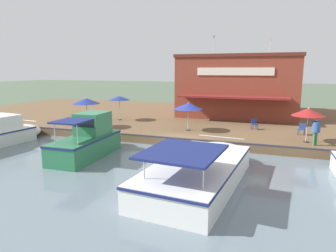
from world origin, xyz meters
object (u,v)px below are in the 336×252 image
object	(u,v)px
person_near_entrance	(316,128)
cafe_chair_mid_patio	(302,128)
motorboat_fourth_along	(91,140)
waterfront_restaurant	(240,85)
patio_umbrella_mid_patio_right	(86,101)
cafe_chair_far_corner_seat	(254,123)
motorboat_mid_row	(203,167)
patio_umbrella_far_corner	(308,112)
patio_umbrella_by_entrance	(119,98)
tree_behind_restaurant	(253,75)
patio_umbrella_back_row	(188,106)

from	to	relation	value
person_near_entrance	cafe_chair_mid_patio	bearing A→B (deg)	-170.57
person_near_entrance	motorboat_fourth_along	bearing A→B (deg)	-69.83
waterfront_restaurant	patio_umbrella_mid_patio_right	world-z (taller)	waterfront_restaurant
cafe_chair_far_corner_seat	motorboat_mid_row	bearing A→B (deg)	-8.67
cafe_chair_far_corner_seat	person_near_entrance	size ratio (longest dim) A/B	0.48
patio_umbrella_mid_patio_right	person_near_entrance	xyz separation A→B (m)	(0.44, 17.21, -1.09)
waterfront_restaurant	person_near_entrance	bearing A→B (deg)	26.11
patio_umbrella_mid_patio_right	waterfront_restaurant	bearing A→B (deg)	137.60
patio_umbrella_far_corner	patio_umbrella_by_entrance	xyz separation A→B (m)	(-3.86, -15.98, 0.08)
person_near_entrance	tree_behind_restaurant	xyz separation A→B (m)	(-16.96, -5.06, 3.00)
cafe_chair_far_corner_seat	tree_behind_restaurant	size ratio (longest dim) A/B	0.13
tree_behind_restaurant	patio_umbrella_back_row	bearing A→B (deg)	-14.39
cafe_chair_mid_patio	tree_behind_restaurant	size ratio (longest dim) A/B	0.13
patio_umbrella_by_entrance	motorboat_mid_row	distance (m)	15.90
cafe_chair_far_corner_seat	person_near_entrance	bearing A→B (deg)	43.57
motorboat_fourth_along	tree_behind_restaurant	world-z (taller)	tree_behind_restaurant
cafe_chair_far_corner_seat	motorboat_fourth_along	xyz separation A→B (m)	(9.06, -9.31, -0.07)
patio_umbrella_far_corner	person_near_entrance	bearing A→B (deg)	29.98
patio_umbrella_far_corner	patio_umbrella_back_row	xyz separation A→B (m)	(-1.20, -8.46, -0.08)
patio_umbrella_mid_patio_right	cafe_chair_mid_patio	size ratio (longest dim) A/B	2.91
cafe_chair_mid_patio	waterfront_restaurant	bearing A→B (deg)	-149.06
patio_umbrella_mid_patio_right	tree_behind_restaurant	xyz separation A→B (m)	(-16.51, 12.15, 1.91)
patio_umbrella_by_entrance	cafe_chair_mid_patio	world-z (taller)	patio_umbrella_by_entrance
motorboat_mid_row	patio_umbrella_back_row	bearing A→B (deg)	-160.00
cafe_chair_mid_patio	cafe_chair_far_corner_seat	bearing A→B (deg)	-106.39
waterfront_restaurant	person_near_entrance	xyz separation A→B (m)	(12.55, 6.15, -1.99)
patio_umbrella_by_entrance	patio_umbrella_far_corner	bearing A→B (deg)	76.42
cafe_chair_mid_patio	tree_behind_restaurant	world-z (taller)	tree_behind_restaurant
patio_umbrella_mid_patio_right	cafe_chair_far_corner_seat	bearing A→B (deg)	105.76
patio_umbrella_back_row	patio_umbrella_by_entrance	bearing A→B (deg)	-109.46
waterfront_restaurant	motorboat_mid_row	size ratio (longest dim) A/B	1.25
patio_umbrella_mid_patio_right	patio_umbrella_back_row	bearing A→B (deg)	100.41
cafe_chair_mid_patio	tree_behind_restaurant	distance (m)	14.97
waterfront_restaurant	patio_umbrella_mid_patio_right	distance (m)	16.43
patio_umbrella_mid_patio_right	person_near_entrance	bearing A→B (deg)	88.52
person_near_entrance	motorboat_mid_row	bearing A→B (deg)	-39.32
patio_umbrella_mid_patio_right	patio_umbrella_far_corner	size ratio (longest dim) A/B	1.07
patio_umbrella_far_corner	patio_umbrella_back_row	distance (m)	8.54
patio_umbrella_mid_patio_right	patio_umbrella_far_corner	distance (m)	16.77
waterfront_restaurant	patio_umbrella_back_row	size ratio (longest dim) A/B	5.22
patio_umbrella_back_row	motorboat_mid_row	bearing A→B (deg)	20.00
patio_umbrella_back_row	person_near_entrance	xyz separation A→B (m)	(1.97, 8.90, -0.82)
patio_umbrella_by_entrance	tree_behind_restaurant	world-z (taller)	tree_behind_restaurant
cafe_chair_far_corner_seat	motorboat_mid_row	world-z (taller)	motorboat_mid_row
patio_umbrella_mid_patio_right	patio_umbrella_back_row	world-z (taller)	patio_umbrella_mid_patio_right
patio_umbrella_by_entrance	motorboat_mid_row	world-z (taller)	patio_umbrella_by_entrance
cafe_chair_far_corner_seat	person_near_entrance	distance (m)	5.80
patio_umbrella_far_corner	cafe_chair_mid_patio	size ratio (longest dim) A/B	2.71
cafe_chair_far_corner_seat	cafe_chair_mid_patio	bearing A→B (deg)	73.61
person_near_entrance	tree_behind_restaurant	world-z (taller)	tree_behind_restaurant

